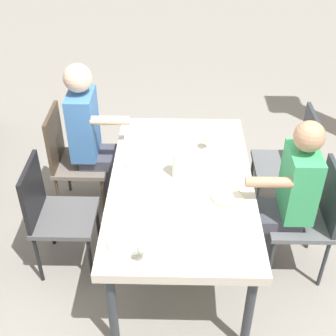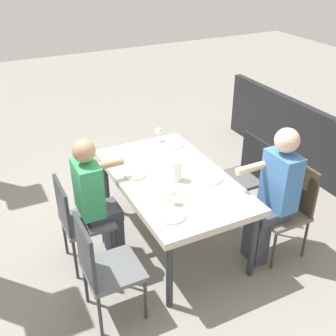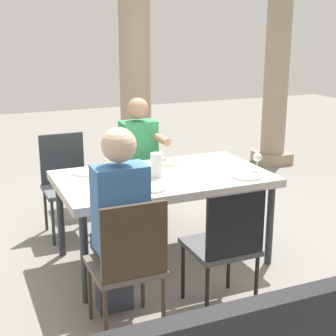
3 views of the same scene
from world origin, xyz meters
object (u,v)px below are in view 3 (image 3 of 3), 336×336
chair_west_south (129,260)px  wine_glass_0 (108,161)px  chair_mid_north (135,171)px  plate_0 (87,172)px  chair_mid_south (226,242)px  stone_column_far (277,59)px  plate_1 (154,188)px  water_pitcher (157,166)px  plate_3 (247,176)px  chair_west_north (66,179)px  wine_glass_3 (257,158)px  diner_woman_green (118,220)px  dining_table (163,182)px  plate_2 (169,163)px  stone_column_centre (135,75)px  diner_man_white (141,161)px

chair_west_south → wine_glass_0: 1.19m
chair_west_south → chair_mid_north: (0.69, 1.84, 0.00)m
plate_0 → chair_mid_south: bearing=-62.5°
stone_column_far → plate_1: size_ratio=12.88×
chair_west_south → water_pitcher: 1.11m
plate_1 → plate_3: size_ratio=0.90×
chair_west_north → wine_glass_0: bearing=-73.4°
plate_3 → wine_glass_3: (0.16, 0.10, 0.11)m
plate_3 → wine_glass_3: bearing=32.3°
diner_woman_green → wine_glass_0: 0.96m
stone_column_far → wine_glass_3: size_ratio=18.55×
dining_table → chair_mid_south: 0.94m
chair_mid_south → wine_glass_0: bearing=113.1°
dining_table → plate_2: 0.36m
chair_west_south → plate_2: chair_west_south is taller
chair_west_south → plate_1: chair_west_south is taller
stone_column_centre → water_pitcher: (-0.63, -2.26, -0.50)m
chair_mid_south → diner_man_white: bearing=89.9°
chair_mid_north → wine_glass_3: size_ratio=5.65×
diner_woman_green → plate_1: diner_woman_green is taller
wine_glass_0 → water_pitcher: 0.40m
plate_0 → wine_glass_3: 1.42m
wine_glass_3 → plate_3: bearing=-147.7°
dining_table → diner_man_white: bearing=84.0°
wine_glass_0 → chair_mid_north: bearing=56.5°
chair_west_north → chair_mid_north: chair_west_north is taller
diner_woman_green → plate_1: 0.59m
chair_mid_north → stone_column_centre: stone_column_centre is taller
stone_column_far → plate_0: 3.80m
diner_woman_green → chair_west_south: bearing=-90.8°
plate_2 → plate_0: bearing=-179.5°
chair_mid_north → water_pitcher: water_pitcher is taller
stone_column_far → water_pitcher: (-2.69, -2.26, -0.63)m
chair_west_north → plate_2: (0.80, -0.62, 0.23)m
chair_mid_south → plate_1: (-0.28, 0.62, 0.24)m
wine_glass_0 → water_pitcher: water_pitcher is taller
diner_man_white → plate_0: diner_man_white is taller
plate_2 → water_pitcher: water_pitcher is taller
diner_woman_green → wine_glass_0: diner_woman_green is taller
dining_table → stone_column_centre: stone_column_centre is taller
wine_glass_3 → stone_column_centre: bearing=94.6°
chair_mid_south → water_pitcher: water_pitcher is taller
stone_column_centre → chair_mid_north: bearing=-110.3°
plate_2 → chair_west_south: bearing=-123.0°
stone_column_centre → plate_0: size_ratio=11.04×
wine_glass_0 → plate_1: 0.55m
chair_west_south → plate_0: 1.25m
stone_column_far → wine_glass_0: size_ratio=19.87×
stone_column_far → chair_west_south: bearing=-135.7°
chair_west_south → stone_column_far: 4.63m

